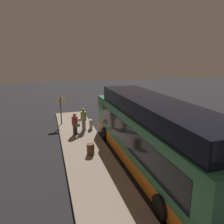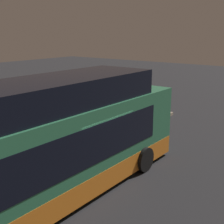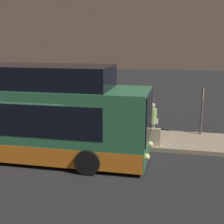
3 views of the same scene
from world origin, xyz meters
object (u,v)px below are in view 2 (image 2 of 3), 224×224
at_px(passenger_boarding, 78,118).
at_px(passenger_waiting, 100,115).
at_px(suitcase, 112,128).
at_px(sign_post, 104,93).
at_px(trash_bin, 22,153).
at_px(bus_lead, 24,157).

distance_m(passenger_boarding, passenger_waiting, 1.02).
distance_m(passenger_boarding, suitcase, 1.70).
bearing_deg(passenger_boarding, sign_post, -106.48).
bearing_deg(suitcase, passenger_boarding, 125.33).
height_order(passenger_waiting, suitcase, passenger_waiting).
height_order(passenger_boarding, sign_post, sign_post).
relative_size(passenger_waiting, suitcase, 1.77).
bearing_deg(trash_bin, bus_lead, -124.69).
xyz_separation_m(sign_post, trash_bin, (-6.57, -1.23, -1.16)).
height_order(passenger_boarding, trash_bin, passenger_boarding).
bearing_deg(sign_post, passenger_waiting, -145.85).
relative_size(suitcase, trash_bin, 1.53).
relative_size(passenger_boarding, suitcase, 1.61).
xyz_separation_m(bus_lead, suitcase, (6.46, 1.86, -1.10)).
height_order(bus_lead, sign_post, bus_lead).
bearing_deg(bus_lead, trash_bin, 55.31).
bearing_deg(suitcase, bus_lead, -163.99).
xyz_separation_m(bus_lead, sign_post, (8.48, 3.98, -0.00)).
bearing_deg(trash_bin, passenger_waiting, -3.91).
height_order(bus_lead, trash_bin, bus_lead).
distance_m(bus_lead, trash_bin, 3.55).
bearing_deg(trash_bin, suitcase, -11.20).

